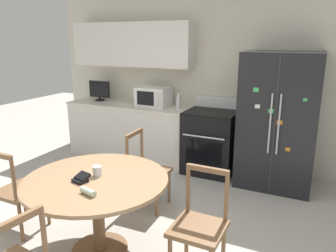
{
  "coord_description": "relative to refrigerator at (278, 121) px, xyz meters",
  "views": [
    {
      "loc": [
        1.66,
        -2.16,
        1.93
      ],
      "look_at": [
        0.08,
        1.15,
        0.95
      ],
      "focal_mm": 35.0,
      "sensor_mm": 36.0,
      "label": 1
    }
  ],
  "objects": [
    {
      "name": "dining_chair_far",
      "position": [
        -1.26,
        -1.29,
        -0.45
      ],
      "size": [
        0.43,
        0.43,
        0.9
      ],
      "rotation": [
        0.0,
        0.0,
        4.75
      ],
      "color": "brown",
      "rests_on": "ground_plane"
    },
    {
      "name": "oven_range",
      "position": [
        -0.93,
        0.05,
        -0.42
      ],
      "size": [
        0.73,
        0.68,
        1.08
      ],
      "color": "black",
      "rests_on": "ground_plane"
    },
    {
      "name": "dining_chair_left",
      "position": [
        -2.19,
        -2.3,
        -0.45
      ],
      "size": [
        0.42,
        0.42,
        0.9
      ],
      "rotation": [
        0.0,
        0.0,
        6.28
      ],
      "color": "brown",
      "rests_on": "ground_plane"
    },
    {
      "name": "back_wall",
      "position": [
        -1.48,
        0.38,
        0.55
      ],
      "size": [
        5.2,
        0.44,
        2.6
      ],
      "color": "beige",
      "rests_on": "ground_plane"
    },
    {
      "name": "counter_bottle",
      "position": [
        -1.46,
        0.05,
        0.12
      ],
      "size": [
        0.07,
        0.07,
        0.28
      ],
      "color": "silver",
      "rests_on": "kitchen_counter"
    },
    {
      "name": "candle_glass",
      "position": [
        -1.27,
        -2.18,
        -0.12
      ],
      "size": [
        0.08,
        0.08,
        0.09
      ],
      "color": "silver",
      "rests_on": "dining_table"
    },
    {
      "name": "countertop_tv",
      "position": [
        -2.97,
        0.14,
        0.19
      ],
      "size": [
        0.39,
        0.16,
        0.34
      ],
      "color": "black",
      "rests_on": "kitchen_counter"
    },
    {
      "name": "ground_plane",
      "position": [
        -1.17,
        -2.21,
        -0.89
      ],
      "size": [
        14.0,
        14.0,
        0.0
      ],
      "primitive_type": "plane",
      "color": "#B2ADA3"
    },
    {
      "name": "dining_table",
      "position": [
        -1.25,
        -2.23,
        -0.28
      ],
      "size": [
        1.29,
        1.29,
        0.73
      ],
      "color": "#997551",
      "rests_on": "ground_plane"
    },
    {
      "name": "kitchen_counter",
      "position": [
        -2.34,
        0.08,
        -0.44
      ],
      "size": [
        2.09,
        0.64,
        0.9
      ],
      "color": "silver",
      "rests_on": "ground_plane"
    },
    {
      "name": "refrigerator",
      "position": [
        0.0,
        0.0,
        0.0
      ],
      "size": [
        0.96,
        0.76,
        1.78
      ],
      "color": "black",
      "rests_on": "ground_plane"
    },
    {
      "name": "dining_chair_right",
      "position": [
        -0.31,
        -2.11,
        -0.45
      ],
      "size": [
        0.42,
        0.42,
        0.9
      ],
      "rotation": [
        0.0,
        0.0,
        3.13
      ],
      "color": "brown",
      "rests_on": "ground_plane"
    },
    {
      "name": "wallet",
      "position": [
        -1.32,
        -2.34,
        -0.13
      ],
      "size": [
        0.14,
        0.15,
        0.07
      ],
      "color": "black",
      "rests_on": "dining_table"
    },
    {
      "name": "microwave",
      "position": [
        -1.91,
        0.1,
        0.16
      ],
      "size": [
        0.5,
        0.37,
        0.3
      ],
      "color": "white",
      "rests_on": "kitchen_counter"
    },
    {
      "name": "folded_napkin",
      "position": [
        -1.11,
        -2.51,
        -0.13
      ],
      "size": [
        0.16,
        0.09,
        0.05
      ],
      "color": "beige",
      "rests_on": "dining_table"
    }
  ]
}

